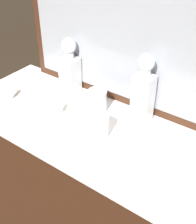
% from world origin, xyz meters
% --- Properties ---
extents(dresser, '(1.29, 0.49, 0.85)m').
position_xyz_m(dresser, '(0.00, 0.00, 0.43)').
color(dresser, '#381E11').
rests_on(dresser, ground_plane).
extents(dresser_mirror, '(1.08, 0.03, 0.79)m').
position_xyz_m(dresser_mirror, '(0.00, 0.23, 1.25)').
color(dresser_mirror, '#381E11').
rests_on(dresser_mirror, dresser).
extents(crystal_decanter_center, '(0.07, 0.07, 0.30)m').
position_xyz_m(crystal_decanter_center, '(0.11, 0.15, 0.97)').
color(crystal_decanter_center, white).
rests_on(crystal_decanter_center, dresser).
extents(crystal_decanter_right, '(0.08, 0.08, 0.26)m').
position_xyz_m(crystal_decanter_right, '(-0.28, 0.17, 0.96)').
color(crystal_decanter_right, white).
rests_on(crystal_decanter_right, dresser).
extents(crystal_tumbler_center, '(0.08, 0.08, 0.10)m').
position_xyz_m(crystal_tumbler_center, '(-0.08, 0.10, 0.90)').
color(crystal_tumbler_center, white).
rests_on(crystal_tumbler_center, dresser).
extents(crystal_tumbler_far_left, '(0.08, 0.08, 0.10)m').
position_xyz_m(crystal_tumbler_far_left, '(0.03, -0.04, 0.90)').
color(crystal_tumbler_far_left, white).
rests_on(crystal_tumbler_far_left, dresser).
extents(silver_brush_center, '(0.15, 0.11, 0.02)m').
position_xyz_m(silver_brush_center, '(-0.52, -0.06, 0.87)').
color(silver_brush_center, '#B7A88C').
rests_on(silver_brush_center, dresser).
extents(silver_brush_left, '(0.16, 0.12, 0.02)m').
position_xyz_m(silver_brush_left, '(-0.26, -0.02, 0.87)').
color(silver_brush_left, '#B7A88C').
rests_on(silver_brush_left, dresser).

